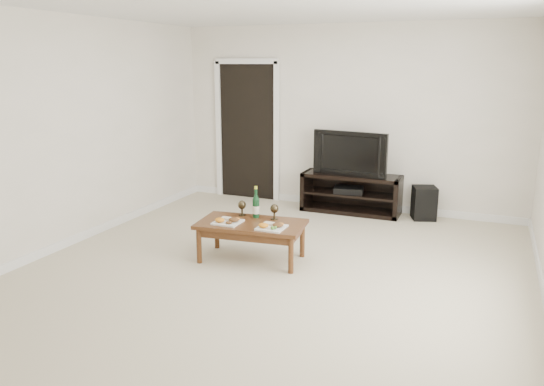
{
  "coord_description": "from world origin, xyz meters",
  "views": [
    {
      "loc": [
        1.92,
        -4.64,
        2.07
      ],
      "look_at": [
        -0.21,
        0.49,
        0.7
      ],
      "focal_mm": 35.0,
      "sensor_mm": 36.0,
      "label": 1
    }
  ],
  "objects_px": {
    "media_console": "(351,193)",
    "coffee_table": "(251,241)",
    "television": "(352,153)",
    "subwoofer": "(424,203)"
  },
  "relations": [
    {
      "from": "media_console",
      "to": "coffee_table",
      "type": "xyz_separation_m",
      "value": [
        -0.51,
        -2.25,
        -0.07
      ]
    },
    {
      "from": "subwoofer",
      "to": "media_console",
      "type": "bearing_deg",
      "value": 163.72
    },
    {
      "from": "television",
      "to": "coffee_table",
      "type": "distance_m",
      "value": 2.39
    },
    {
      "from": "media_console",
      "to": "subwoofer",
      "type": "relative_size",
      "value": 3.08
    },
    {
      "from": "media_console",
      "to": "television",
      "type": "xyz_separation_m",
      "value": [
        -0.0,
        0.0,
        0.58
      ]
    },
    {
      "from": "television",
      "to": "coffee_table",
      "type": "relative_size",
      "value": 0.95
    },
    {
      "from": "subwoofer",
      "to": "television",
      "type": "bearing_deg",
      "value": 163.72
    },
    {
      "from": "subwoofer",
      "to": "coffee_table",
      "type": "height_order",
      "value": "subwoofer"
    },
    {
      "from": "media_console",
      "to": "television",
      "type": "relative_size",
      "value": 1.29
    },
    {
      "from": "media_console",
      "to": "coffee_table",
      "type": "relative_size",
      "value": 1.23
    }
  ]
}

